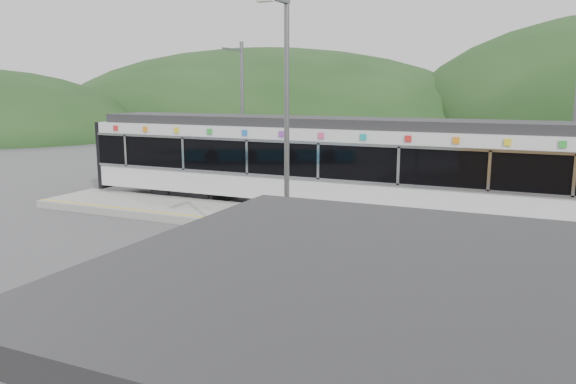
% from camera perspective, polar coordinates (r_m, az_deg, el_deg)
% --- Properties ---
extents(ground, '(120.00, 120.00, 0.00)m').
position_cam_1_polar(ground, '(16.64, 2.42, -6.60)').
color(ground, '#4C4C4F').
rests_on(ground, ground).
extents(hills, '(146.00, 149.00, 26.00)m').
position_cam_1_polar(hills, '(20.65, 24.42, -4.16)').
color(hills, '#1E3D19').
rests_on(hills, ground).
extents(platform, '(26.00, 3.20, 0.30)m').
position_cam_1_polar(platform, '(19.59, 6.03, -3.56)').
color(platform, '#9E9E99').
rests_on(platform, ground).
extents(yellow_line, '(26.00, 0.10, 0.01)m').
position_cam_1_polar(yellow_line, '(18.36, 4.76, -4.00)').
color(yellow_line, yellow).
rests_on(yellow_line, platform).
extents(train, '(20.44, 3.01, 3.74)m').
position_cam_1_polar(train, '(22.42, 3.33, 3.24)').
color(train, black).
rests_on(train, ground).
extents(catenary_mast_west, '(0.18, 1.80, 7.00)m').
position_cam_1_polar(catenary_mast_west, '(26.69, -4.68, 7.80)').
color(catenary_mast_west, slate).
rests_on(catenary_mast_west, ground).
extents(catenary_mast_east, '(0.18, 1.80, 7.00)m').
position_cam_1_polar(catenary_mast_east, '(23.39, 27.13, 6.32)').
color(catenary_mast_east, slate).
rests_on(catenary_mast_east, ground).
extents(lamp_post, '(0.35, 1.19, 6.90)m').
position_cam_1_polar(lamp_post, '(12.83, -0.38, 6.95)').
color(lamp_post, slate).
rests_on(lamp_post, ground).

